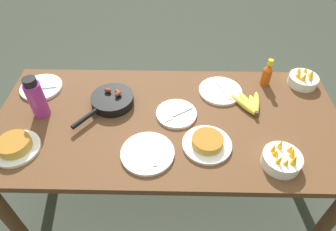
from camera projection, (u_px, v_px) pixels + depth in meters
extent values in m
plane|color=#383D33|center=(168.00, 192.00, 2.05)|extent=(14.00, 14.00, 0.00)
cube|color=brown|center=(168.00, 122.00, 1.55)|extent=(1.79, 0.83, 0.03)
cylinder|color=brown|center=(8.00, 216.00, 1.57)|extent=(0.07, 0.07, 0.69)
cylinder|color=brown|center=(328.00, 222.00, 1.55)|extent=(0.07, 0.07, 0.69)
cylinder|color=brown|center=(49.00, 119.00, 2.07)|extent=(0.07, 0.07, 0.69)
cylinder|color=brown|center=(291.00, 122.00, 2.05)|extent=(0.07, 0.07, 0.69)
ellipsoid|color=gold|center=(256.00, 104.00, 1.60)|extent=(0.07, 0.19, 0.03)
ellipsoid|color=gold|center=(253.00, 105.00, 1.59)|extent=(0.04, 0.16, 0.03)
ellipsoid|color=gold|center=(248.00, 103.00, 1.60)|extent=(0.10, 0.19, 0.04)
ellipsoid|color=gold|center=(244.00, 105.00, 1.59)|extent=(0.14, 0.18, 0.03)
cylinder|color=#4C3819|center=(256.00, 114.00, 1.54)|extent=(0.02, 0.02, 0.04)
cylinder|color=black|center=(113.00, 103.00, 1.62)|extent=(0.22, 0.22, 0.01)
cylinder|color=black|center=(112.00, 99.00, 1.61)|extent=(0.23, 0.23, 0.04)
cylinder|color=black|center=(85.00, 119.00, 1.49)|extent=(0.12, 0.14, 0.02)
ellipsoid|color=brown|center=(108.00, 90.00, 1.60)|extent=(0.04, 0.04, 0.03)
ellipsoid|color=brown|center=(118.00, 92.00, 1.59)|extent=(0.05, 0.05, 0.03)
ellipsoid|color=brown|center=(118.00, 94.00, 1.58)|extent=(0.05, 0.05, 0.03)
cylinder|color=white|center=(207.00, 145.00, 1.41)|extent=(0.23, 0.23, 0.02)
cylinder|color=gold|center=(207.00, 141.00, 1.40)|extent=(0.15, 0.15, 0.03)
cylinder|color=#9F6624|center=(208.00, 139.00, 1.38)|extent=(0.15, 0.15, 0.00)
cylinder|color=white|center=(16.00, 148.00, 1.40)|extent=(0.22, 0.22, 0.02)
cylinder|color=gold|center=(14.00, 144.00, 1.38)|extent=(0.15, 0.15, 0.04)
cylinder|color=#9F6624|center=(12.00, 141.00, 1.36)|extent=(0.15, 0.15, 0.00)
cylinder|color=white|center=(220.00, 91.00, 1.69)|extent=(0.24, 0.24, 0.02)
cylinder|color=silver|center=(220.00, 86.00, 1.70)|extent=(0.06, 0.13, 0.01)
cube|color=silver|center=(228.00, 96.00, 1.64)|extent=(0.04, 0.06, 0.00)
cylinder|color=white|center=(148.00, 153.00, 1.38)|extent=(0.25, 0.25, 0.02)
cylinder|color=silver|center=(152.00, 147.00, 1.39)|extent=(0.03, 0.12, 0.01)
cube|color=silver|center=(155.00, 162.00, 1.33)|extent=(0.03, 0.05, 0.00)
cylinder|color=white|center=(41.00, 87.00, 1.71)|extent=(0.23, 0.23, 0.02)
cylinder|color=silver|center=(45.00, 88.00, 1.69)|extent=(0.13, 0.03, 0.01)
cube|color=silver|center=(28.00, 90.00, 1.68)|extent=(0.05, 0.03, 0.00)
cylinder|color=white|center=(176.00, 114.00, 1.56)|extent=(0.21, 0.21, 0.02)
cylinder|color=silver|center=(182.00, 112.00, 1.55)|extent=(0.11, 0.08, 0.01)
cube|color=silver|center=(168.00, 119.00, 1.52)|extent=(0.05, 0.05, 0.00)
cylinder|color=white|center=(281.00, 160.00, 1.33)|extent=(0.17, 0.17, 0.06)
cone|color=#F4A819|center=(293.00, 153.00, 1.29)|extent=(0.03, 0.04, 0.06)
cone|color=#F4A819|center=(291.00, 149.00, 1.32)|extent=(0.05, 0.05, 0.04)
cone|color=#F4A819|center=(281.00, 144.00, 1.32)|extent=(0.03, 0.03, 0.06)
cone|color=#F4A819|center=(274.00, 148.00, 1.31)|extent=(0.04, 0.04, 0.05)
cone|color=#F4A819|center=(276.00, 153.00, 1.30)|extent=(0.04, 0.05, 0.05)
cone|color=#F4A819|center=(280.00, 160.00, 1.27)|extent=(0.04, 0.04, 0.06)
cone|color=#F4A819|center=(287.00, 162.00, 1.27)|extent=(0.03, 0.03, 0.04)
cone|color=#F4A819|center=(295.00, 160.00, 1.26)|extent=(0.05, 0.05, 0.06)
cylinder|color=white|center=(303.00, 80.00, 1.73)|extent=(0.16, 0.16, 0.05)
cone|color=#F4A819|center=(311.00, 74.00, 1.70)|extent=(0.04, 0.04, 0.05)
cone|color=#F4A819|center=(306.00, 70.00, 1.73)|extent=(0.04, 0.04, 0.04)
cone|color=#F4A819|center=(299.00, 70.00, 1.73)|extent=(0.04, 0.04, 0.04)
cone|color=#F4A819|center=(299.00, 75.00, 1.70)|extent=(0.04, 0.04, 0.04)
cone|color=#F4A819|center=(304.00, 77.00, 1.67)|extent=(0.06, 0.05, 0.06)
cone|color=#F4A819|center=(311.00, 78.00, 1.67)|extent=(0.04, 0.04, 0.05)
cylinder|color=#992D89|center=(37.00, 100.00, 1.50)|extent=(0.08, 0.08, 0.20)
cylinder|color=black|center=(30.00, 82.00, 1.42)|extent=(0.07, 0.07, 0.03)
cylinder|color=#C64C0F|center=(266.00, 77.00, 1.71)|extent=(0.05, 0.05, 0.10)
cone|color=#C64C0F|center=(269.00, 67.00, 1.66)|extent=(0.05, 0.05, 0.03)
cylinder|color=gold|center=(270.00, 63.00, 1.64)|extent=(0.03, 0.03, 0.03)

